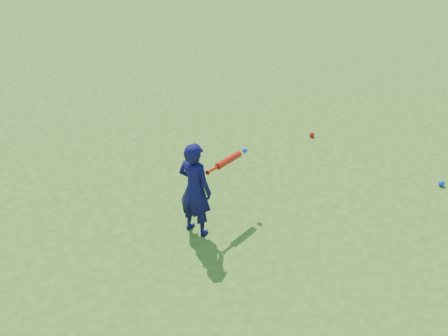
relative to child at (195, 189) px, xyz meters
name	(u,v)px	position (x,y,z in m)	size (l,w,h in m)	color
ground	(204,198)	(0.42, 0.54, -0.57)	(80.00, 80.00, 0.00)	#3C6E1A
child	(195,189)	(0.00, 0.00, 0.00)	(0.42, 0.27, 1.14)	#100D41
ground_ball_red	(312,135)	(2.75, 1.12, -0.53)	(0.08, 0.08, 0.08)	red
ground_ball_blue	(442,183)	(3.22, -0.91, -0.53)	(0.08, 0.08, 0.08)	blue
bat_swing	(230,159)	(0.54, 0.12, 0.16)	(0.69, 0.26, 0.08)	red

